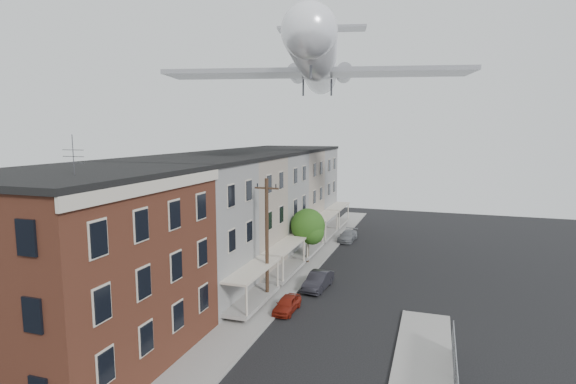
{
  "coord_description": "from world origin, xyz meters",
  "views": [
    {
      "loc": [
        5.77,
        -11.32,
        12.3
      ],
      "look_at": [
        -0.82,
        8.44,
        9.47
      ],
      "focal_mm": 28.0,
      "sensor_mm": 36.0,
      "label": 1
    }
  ],
  "objects_px": {
    "street_tree": "(309,227)",
    "utility_pole": "(267,238)",
    "airplane": "(317,63)",
    "car_far": "(348,236)",
    "car_near": "(287,304)",
    "car_mid": "(318,281)"
  },
  "relations": [
    {
      "from": "car_near",
      "to": "car_mid",
      "type": "distance_m",
      "value": 5.11
    },
    {
      "from": "car_mid",
      "to": "car_far",
      "type": "height_order",
      "value": "car_mid"
    },
    {
      "from": "street_tree",
      "to": "car_near",
      "type": "height_order",
      "value": "street_tree"
    },
    {
      "from": "utility_pole",
      "to": "airplane",
      "type": "height_order",
      "value": "airplane"
    },
    {
      "from": "street_tree",
      "to": "car_mid",
      "type": "relative_size",
      "value": 1.29
    },
    {
      "from": "car_near",
      "to": "car_mid",
      "type": "height_order",
      "value": "car_mid"
    },
    {
      "from": "car_far",
      "to": "car_mid",
      "type": "bearing_deg",
      "value": -83.87
    },
    {
      "from": "car_far",
      "to": "airplane",
      "type": "bearing_deg",
      "value": -96.29
    },
    {
      "from": "utility_pole",
      "to": "car_mid",
      "type": "xyz_separation_m",
      "value": [
        2.89,
        3.6,
        -4.01
      ]
    },
    {
      "from": "utility_pole",
      "to": "street_tree",
      "type": "bearing_deg",
      "value": 88.11
    },
    {
      "from": "airplane",
      "to": "utility_pole",
      "type": "bearing_deg",
      "value": -93.48
    },
    {
      "from": "car_mid",
      "to": "car_far",
      "type": "relative_size",
      "value": 1.0
    },
    {
      "from": "utility_pole",
      "to": "car_far",
      "type": "distance_m",
      "value": 20.21
    },
    {
      "from": "street_tree",
      "to": "car_near",
      "type": "xyz_separation_m",
      "value": [
        1.67,
        -11.35,
        -2.91
      ]
    },
    {
      "from": "street_tree",
      "to": "airplane",
      "type": "bearing_deg",
      "value": 73.86
    },
    {
      "from": "car_near",
      "to": "street_tree",
      "type": "bearing_deg",
      "value": 100.06
    },
    {
      "from": "car_far",
      "to": "street_tree",
      "type": "bearing_deg",
      "value": -97.1
    },
    {
      "from": "airplane",
      "to": "car_mid",
      "type": "bearing_deg",
      "value": -73.63
    },
    {
      "from": "street_tree",
      "to": "utility_pole",
      "type": "bearing_deg",
      "value": -91.89
    },
    {
      "from": "car_mid",
      "to": "car_far",
      "type": "xyz_separation_m",
      "value": [
        -0.74,
        16.07,
        -0.08
      ]
    },
    {
      "from": "utility_pole",
      "to": "car_mid",
      "type": "distance_m",
      "value": 6.11
    },
    {
      "from": "car_near",
      "to": "airplane",
      "type": "distance_m",
      "value": 21.86
    }
  ]
}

